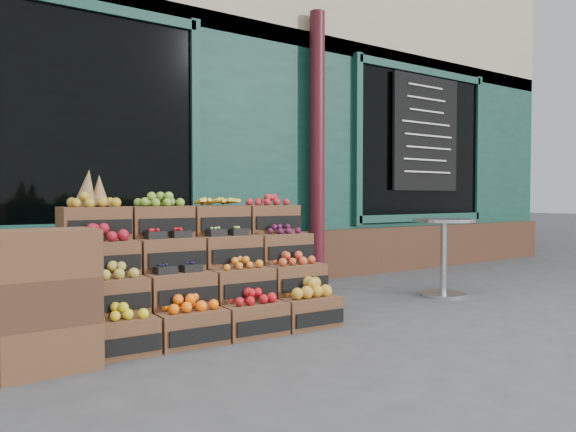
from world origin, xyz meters
TOP-DOWN VIEW (x-y plane):
  - ground at (0.00, 0.00)m, footprint 60.00×60.00m
  - shop_facade at (0.00, 5.11)m, footprint 12.00×6.24m
  - crate_display at (-1.05, 0.70)m, footprint 1.99×1.05m
  - spare_crates at (-2.24, 0.28)m, footprint 0.55×0.39m
  - bistro_table at (1.62, 0.52)m, footprint 0.63×0.63m
  - shopkeeper at (-1.44, 2.83)m, footprint 0.95×0.79m

SIDE VIEW (x-z plane):
  - ground at x=0.00m, z-range 0.00..0.00m
  - crate_display at x=-1.05m, z-range -0.23..0.98m
  - spare_crates at x=-2.24m, z-range 0.00..0.83m
  - bistro_table at x=1.62m, z-range 0.10..0.89m
  - shopkeeper at x=-1.44m, z-range 0.00..2.21m
  - shop_facade at x=0.00m, z-range 0.00..4.80m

